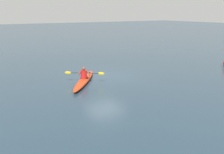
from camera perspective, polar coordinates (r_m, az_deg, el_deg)
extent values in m
plane|color=#233847|center=(18.04, -1.62, 0.25)|extent=(160.00, 160.00, 0.00)
ellipsoid|color=red|center=(16.38, -5.97, -0.70)|extent=(3.57, 4.29, 0.30)
torus|color=black|center=(16.42, -5.93, -0.19)|extent=(0.71, 0.71, 0.04)
cylinder|color=black|center=(17.78, -4.96, 0.96)|extent=(0.18, 0.18, 0.02)
cylinder|color=red|center=(16.21, -6.07, 0.58)|extent=(0.37, 0.37, 0.49)
sphere|color=brown|center=(16.13, -6.10, 1.80)|extent=(0.21, 0.21, 0.21)
cylinder|color=black|center=(16.39, -5.92, 0.84)|extent=(1.63, 1.31, 0.03)
ellipsoid|color=gold|center=(16.64, -9.40, 0.92)|extent=(0.34, 0.28, 0.17)
ellipsoid|color=gold|center=(16.21, -2.36, 0.75)|extent=(0.34, 0.28, 0.17)
cylinder|color=brown|center=(16.33, -6.99, 0.86)|extent=(0.32, 0.16, 0.34)
cylinder|color=brown|center=(16.21, -5.04, 0.81)|extent=(0.20, 0.31, 0.34)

